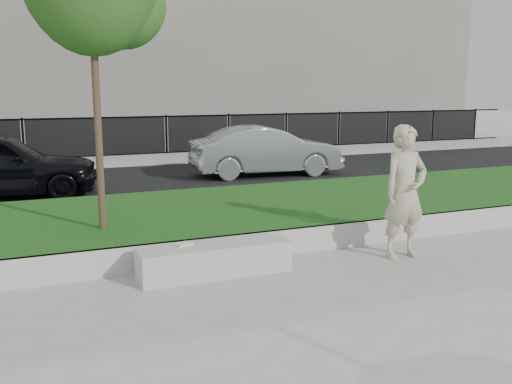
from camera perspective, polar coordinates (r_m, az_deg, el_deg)
name	(u,v)px	position (r m, az deg, el deg)	size (l,w,h in m)	color
ground	(275,281)	(7.63, 1.88, -8.93)	(90.00, 90.00, 0.00)	gray
grass_bank	(205,219)	(10.27, -5.17, -2.70)	(34.00, 4.00, 0.40)	#10340D
grass_kerb	(245,247)	(8.48, -1.08, -5.50)	(34.00, 0.08, 0.40)	#A4A199
street	(141,182)	(15.53, -11.41, 0.97)	(34.00, 7.00, 0.04)	black
far_pavement	(114,161)	(19.91, -14.05, 3.05)	(34.00, 3.00, 0.12)	gray
iron_fence	(118,150)	(18.88, -13.63, 4.15)	(32.00, 0.30, 1.50)	slate
building_facade	(82,29)	(26.81, -17.01, 15.34)	(34.00, 10.00, 10.00)	#67615A
stone_bench	(215,260)	(7.84, -4.11, -6.77)	(2.09, 0.52, 0.43)	#A4A199
man	(405,192)	(8.72, 14.68, -0.02)	(0.73, 0.48, 1.99)	tan
book	(183,244)	(7.79, -7.31, -5.21)	(0.23, 0.16, 0.03)	beige
car_silver	(266,151)	(16.23, 1.01, 4.14)	(1.48, 4.24, 1.40)	gray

